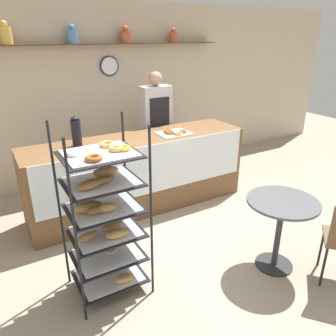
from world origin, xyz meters
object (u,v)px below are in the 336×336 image
(person_worker, at_px, (156,126))
(coffee_carafe, at_px, (76,132))
(pastry_rack, at_px, (104,216))
(donut_tray_counter, at_px, (174,133))
(cafe_table, at_px, (281,218))

(person_worker, bearing_deg, coffee_carafe, -160.55)
(pastry_rack, distance_m, donut_tray_counter, 1.88)
(person_worker, relative_size, donut_tray_counter, 4.01)
(person_worker, bearing_deg, cafe_table, -87.44)
(donut_tray_counter, bearing_deg, pastry_rack, -139.77)
(pastry_rack, xyz_separation_m, person_worker, (1.48, 1.81, 0.17))
(coffee_carafe, height_order, donut_tray_counter, coffee_carafe)
(pastry_rack, height_order, person_worker, person_worker)
(cafe_table, relative_size, coffee_carafe, 2.11)
(pastry_rack, distance_m, cafe_table, 1.70)
(cafe_table, bearing_deg, donut_tray_counter, 95.33)
(person_worker, height_order, cafe_table, person_worker)
(donut_tray_counter, bearing_deg, coffee_carafe, 173.58)
(coffee_carafe, distance_m, donut_tray_counter, 1.27)
(pastry_rack, bearing_deg, donut_tray_counter, 40.23)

